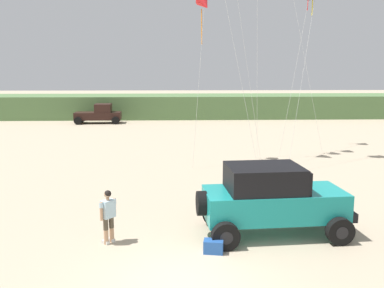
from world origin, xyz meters
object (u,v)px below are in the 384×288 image
person_watching (108,214)px  distant_pickup (99,114)px  kite_orange_streamer (204,5)px  cooler_box (213,246)px  jeep (272,198)px

person_watching → distant_pickup: size_ratio=0.36×
person_watching → kite_orange_streamer: size_ratio=0.18×
cooler_box → kite_orange_streamer: kite_orange_streamer is taller
cooler_box → person_watching: bearing=175.4°
person_watching → cooler_box: (3.12, -0.81, -0.75)m
person_watching → distant_pickup: bearing=100.8°
jeep → distant_pickup: jeep is taller
cooler_box → kite_orange_streamer: 15.21m
person_watching → cooler_box: 3.31m
distant_pickup → jeep: bearing=-69.9°
person_watching → cooler_box: size_ratio=2.98×
cooler_box → distant_pickup: bearing=115.9°
jeep → kite_orange_streamer: bearing=97.3°
jeep → distant_pickup: size_ratio=1.05×
person_watching → kite_orange_streamer: bearing=72.6°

